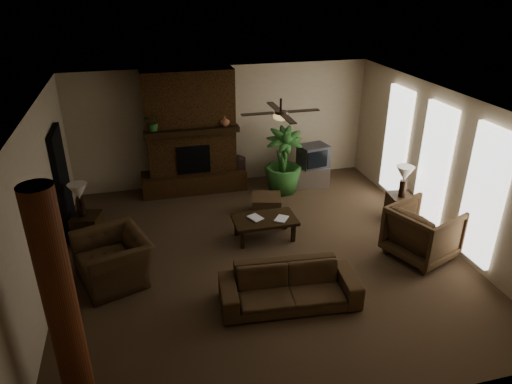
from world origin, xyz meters
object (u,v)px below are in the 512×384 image
object	(u,v)px
armchair_left	(112,252)
side_table_left	(88,228)
armchair_right	(423,230)
sofa	(289,281)
lamp_right	(404,176)
floor_plant	(283,175)
coffee_table	(265,221)
tv_stand	(310,176)
floor_vase	(239,168)
lamp_left	(79,194)
side_table_right	(400,207)
log_column	(60,301)
ottoman	(266,205)

from	to	relation	value
armchair_left	side_table_left	world-z (taller)	armchair_left
armchair_right	armchair_left	bearing A→B (deg)	61.45
sofa	lamp_right	size ratio (longest dim) A/B	3.27
armchair_left	floor_plant	bearing A→B (deg)	105.88
coffee_table	side_table_left	bearing A→B (deg)	167.17
armchair_right	tv_stand	xyz separation A→B (m)	(-0.84, 3.43, -0.29)
floor_vase	lamp_left	xyz separation A→B (m)	(-3.40, -1.82, 0.57)
side_table_left	lamp_left	size ratio (longest dim) A/B	0.85
sofa	side_table_right	distance (m)	3.69
floor_vase	side_table_left	distance (m)	3.80
sofa	floor_plant	world-z (taller)	floor_plant
tv_stand	lamp_right	distance (m)	2.54
lamp_right	tv_stand	bearing A→B (deg)	118.91
log_column	coffee_table	world-z (taller)	log_column
tv_stand	ottoman	bearing A→B (deg)	-130.86
sofa	side_table_left	xyz separation A→B (m)	(-3.13, 2.74, -0.14)
sofa	armchair_left	world-z (taller)	armchair_left
tv_stand	armchair_right	bearing A→B (deg)	-66.15
sofa	lamp_right	bearing A→B (deg)	38.36
coffee_table	lamp_left	distance (m)	3.48
ottoman	side_table_right	size ratio (longest dim) A/B	1.09
sofa	tv_stand	bearing A→B (deg)	70.68
floor_vase	armchair_right	bearing A→B (deg)	-56.99
sofa	ottoman	size ratio (longest dim) A/B	3.55
ottoman	side_table_right	bearing A→B (deg)	-19.63
log_column	side_table_right	world-z (taller)	log_column
sofa	side_table_right	size ratio (longest dim) A/B	3.87
armchair_right	lamp_left	xyz separation A→B (m)	(-5.91, 2.05, 0.46)
coffee_table	lamp_left	world-z (taller)	lamp_left
sofa	floor_plant	bearing A→B (deg)	79.24
ottoman	floor_vase	bearing A→B (deg)	99.24
floor_plant	armchair_right	bearing A→B (deg)	-63.89
floor_vase	side_table_right	xyz separation A→B (m)	(2.88, -2.51, -0.16)
armchair_left	side_table_left	size ratio (longest dim) A/B	2.21
armchair_left	side_table_left	distance (m)	1.53
coffee_table	tv_stand	size ratio (longest dim) A/B	1.41
log_column	lamp_left	world-z (taller)	log_column
armchair_right	ottoman	world-z (taller)	armchair_right
log_column	lamp_right	size ratio (longest dim) A/B	4.31
armchair_right	side_table_left	world-z (taller)	armchair_right
sofa	floor_vase	world-z (taller)	sofa
coffee_table	floor_plant	distance (m)	2.18
side_table_left	ottoman	bearing A→B (deg)	3.67
floor_vase	lamp_right	distance (m)	3.86
side_table_left	lamp_left	world-z (taller)	lamp_left
armchair_left	ottoman	distance (m)	3.51
armchair_right	floor_vase	size ratio (longest dim) A/B	1.40
armchair_right	tv_stand	world-z (taller)	armchair_right
lamp_left	side_table_right	size ratio (longest dim) A/B	1.18
floor_plant	side_table_left	world-z (taller)	floor_plant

